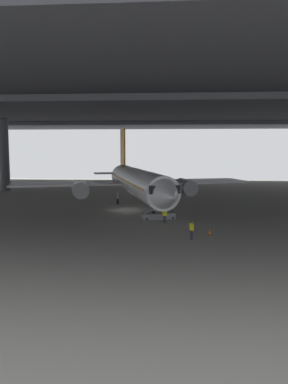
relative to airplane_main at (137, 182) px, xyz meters
name	(u,v)px	position (x,y,z in m)	size (l,w,h in m)	color
ground_plane	(131,210)	(-0.49, -3.50, -3.51)	(110.00, 110.00, 0.00)	gray
hangar_structure	(139,111)	(-0.59, 10.26, 11.17)	(121.00, 99.00, 15.31)	#4C4F54
airplane_main	(137,182)	(0.00, 0.00, 0.00)	(36.61, 37.08, 11.76)	white
boarding_stairs	(159,213)	(3.55, -9.85, -2.77)	(4.48, 2.55, 4.72)	slate
crew_worker_near_nose	(192,229)	(6.93, -20.39, -2.49)	(0.38, 0.48, 1.77)	#232838
crew_worker_by_stairs	(165,215)	(4.30, -12.65, -2.56)	(0.54, 0.30, 1.65)	#232838
traffic_cone_orange	(210,232)	(8.80, -18.16, -3.21)	(0.36, 0.36, 0.60)	black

